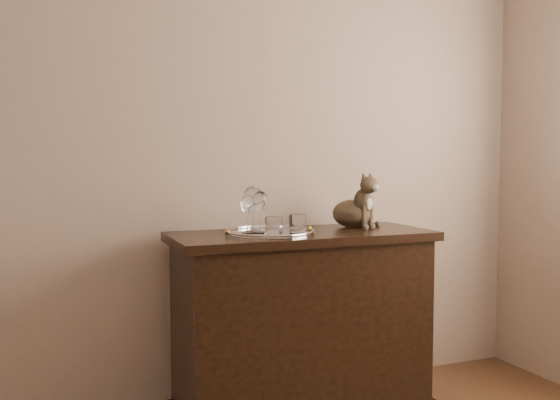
% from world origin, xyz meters
% --- Properties ---
extents(wall_back, '(4.00, 0.10, 2.70)m').
position_xyz_m(wall_back, '(0.00, 2.25, 1.35)').
color(wall_back, tan).
rests_on(wall_back, ground).
extents(sideboard, '(1.20, 0.50, 0.85)m').
position_xyz_m(sideboard, '(0.60, 1.94, 0.42)').
color(sideboard, black).
rests_on(sideboard, ground).
extents(tray, '(0.40, 0.40, 0.01)m').
position_xyz_m(tray, '(0.44, 1.92, 0.85)').
color(tray, silver).
rests_on(tray, sideboard).
extents(wine_glass_a, '(0.08, 0.08, 0.21)m').
position_xyz_m(wine_glass_a, '(0.37, 1.97, 0.96)').
color(wine_glass_a, silver).
rests_on(wine_glass_a, tray).
extents(wine_glass_c, '(0.06, 0.06, 0.17)m').
position_xyz_m(wine_glass_c, '(0.33, 1.93, 0.94)').
color(wine_glass_c, white).
rests_on(wine_glass_c, tray).
extents(wine_glass_d, '(0.07, 0.07, 0.19)m').
position_xyz_m(wine_glass_d, '(0.39, 1.92, 0.95)').
color(wine_glass_d, white).
rests_on(wine_glass_d, tray).
extents(tumbler_a, '(0.07, 0.07, 0.08)m').
position_xyz_m(tumbler_a, '(0.53, 1.84, 0.90)').
color(tumbler_a, white).
rests_on(tumbler_a, tray).
extents(tumbler_b, '(0.07, 0.07, 0.08)m').
position_xyz_m(tumbler_b, '(0.41, 1.81, 0.90)').
color(tumbler_b, white).
rests_on(tumbler_b, tray).
extents(cat, '(0.34, 0.33, 0.27)m').
position_xyz_m(cat, '(0.90, 2.02, 0.99)').
color(cat, '#4D3F2D').
rests_on(cat, sideboard).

